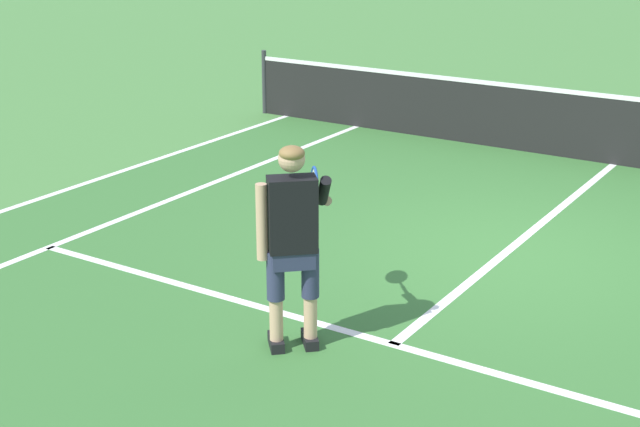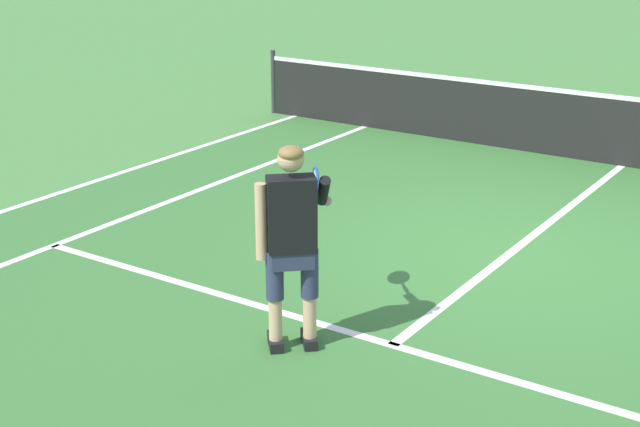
# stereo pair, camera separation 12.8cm
# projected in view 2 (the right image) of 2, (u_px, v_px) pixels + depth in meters

# --- Properties ---
(ground_plane) EXTENTS (80.00, 80.00, 0.00)m
(ground_plane) POSITION_uv_depth(u_px,v_px,m) (510.00, 254.00, 9.48)
(ground_plane) COLOR #477F3D
(court_inner_surface) EXTENTS (10.98, 10.28, 0.00)m
(court_inner_surface) POSITION_uv_depth(u_px,v_px,m) (468.00, 286.00, 8.69)
(court_inner_surface) COLOR #387033
(court_inner_surface) RESTS_ON ground
(line_service) EXTENTS (8.23, 0.10, 0.01)m
(line_service) POSITION_uv_depth(u_px,v_px,m) (393.00, 345.00, 7.54)
(line_service) COLOR white
(line_service) RESTS_ON ground
(line_centre_service) EXTENTS (0.10, 6.40, 0.01)m
(line_centre_service) POSITION_uv_depth(u_px,v_px,m) (536.00, 233.00, 10.06)
(line_centre_service) COLOR white
(line_centre_service) RESTS_ON ground
(line_singles_left) EXTENTS (0.10, 9.88, 0.01)m
(line_singles_left) POSITION_uv_depth(u_px,v_px,m) (150.00, 209.00, 10.84)
(line_singles_left) COLOR white
(line_singles_left) RESTS_ON ground
(line_doubles_left) EXTENTS (0.10, 9.88, 0.01)m
(line_doubles_left) POSITION_uv_depth(u_px,v_px,m) (70.00, 189.00, 11.56)
(line_doubles_left) COLOR white
(line_doubles_left) RESTS_ON ground
(tennis_net) EXTENTS (11.96, 0.08, 1.07)m
(tennis_net) POSITION_uv_depth(u_px,v_px,m) (626.00, 131.00, 12.41)
(tennis_net) COLOR #333338
(tennis_net) RESTS_ON ground
(tennis_player) EXTENTS (0.71, 1.17, 1.71)m
(tennis_player) POSITION_uv_depth(u_px,v_px,m) (292.00, 233.00, 7.21)
(tennis_player) COLOR black
(tennis_player) RESTS_ON ground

